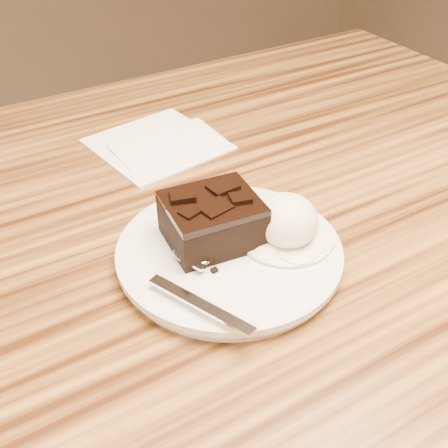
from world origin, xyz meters
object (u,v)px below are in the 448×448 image
brownie (212,223)px  spoon (192,256)px  ice_cream_scoop (287,220)px  plate (229,255)px  napkin (157,143)px  dining_table (200,425)px

brownie → spoon: size_ratio=0.54×
brownie → ice_cream_scoop: 0.07m
plate → spoon: spoon is taller
napkin → plate: bearing=-99.4°
ice_cream_scoop → napkin: bearing=93.1°
napkin → ice_cream_scoop: bearing=-86.9°
brownie → ice_cream_scoop: (0.06, -0.03, 0.00)m
spoon → napkin: (0.08, 0.25, -0.02)m
dining_table → brownie: (-0.01, -0.06, 0.41)m
dining_table → ice_cream_scoop: bearing=-58.0°
dining_table → spoon: spoon is taller
plate → napkin: 0.25m
napkin → brownie: bearing=-102.0°
dining_table → plate: (0.00, -0.08, 0.38)m
ice_cream_scoop → dining_table: bearing=122.0°
napkin → dining_table: bearing=-103.9°
ice_cream_scoop → napkin: size_ratio=0.43×
dining_table → plate: size_ratio=5.46×
dining_table → brownie: bearing=-96.1°
plate → spoon: bearing=176.6°
plate → spoon: 0.04m
ice_cream_scoop → plate: bearing=164.6°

